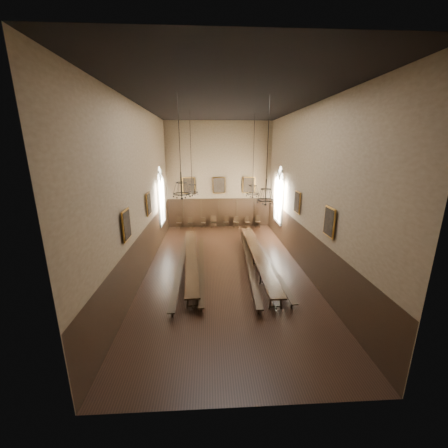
{
  "coord_description": "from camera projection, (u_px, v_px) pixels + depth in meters",
  "views": [
    {
      "loc": [
        -0.88,
        -14.83,
        6.84
      ],
      "look_at": [
        0.02,
        1.5,
        2.28
      ],
      "focal_mm": 22.0,
      "sensor_mm": 36.0,
      "label": 1
    }
  ],
  "objects": [
    {
      "name": "floor",
      "position": [
        225.0,
        268.0,
        16.15
      ],
      "size": [
        9.0,
        18.0,
        0.02
      ],
      "primitive_type": "cube",
      "color": "black",
      "rests_on": "ground"
    },
    {
      "name": "ceiling",
      "position": [
        225.0,
        103.0,
        13.73
      ],
      "size": [
        9.0,
        18.0,
        0.02
      ],
      "primitive_type": "cube",
      "color": "black",
      "rests_on": "ground"
    },
    {
      "name": "wall_back",
      "position": [
        219.0,
        176.0,
        23.61
      ],
      "size": [
        9.0,
        0.02,
        9.0
      ],
      "primitive_type": "cube",
      "color": "#78644A",
      "rests_on": "ground"
    },
    {
      "name": "wall_front",
      "position": [
        248.0,
        254.0,
        6.28
      ],
      "size": [
        9.0,
        0.02,
        9.0
      ],
      "primitive_type": "cube",
      "color": "#78644A",
      "rests_on": "ground"
    },
    {
      "name": "wall_left",
      "position": [
        141.0,
        193.0,
        14.7
      ],
      "size": [
        0.02,
        18.0,
        9.0
      ],
      "primitive_type": "cube",
      "color": "#78644A",
      "rests_on": "ground"
    },
    {
      "name": "wall_right",
      "position": [
        306.0,
        192.0,
        15.18
      ],
      "size": [
        0.02,
        18.0,
        9.0
      ],
      "primitive_type": "cube",
      "color": "#78644A",
      "rests_on": "ground"
    },
    {
      "name": "wainscot_panelling",
      "position": [
        225.0,
        248.0,
        15.81
      ],
      "size": [
        9.0,
        18.0,
        2.5
      ],
      "primitive_type": null,
      "color": "black",
      "rests_on": "floor"
    },
    {
      "name": "table_left",
      "position": [
        192.0,
        261.0,
        16.18
      ],
      "size": [
        1.33,
        9.65,
        0.75
      ],
      "rotation": [
        0.0,
        0.0,
        0.07
      ],
      "color": "black",
      "rests_on": "floor"
    },
    {
      "name": "table_right",
      "position": [
        258.0,
        259.0,
        16.4
      ],
      "size": [
        0.74,
        10.26,
        0.8
      ],
      "rotation": [
        0.0,
        0.0,
        -0.0
      ],
      "color": "black",
      "rests_on": "floor"
    },
    {
      "name": "bench_left_outer",
      "position": [
        182.0,
        264.0,
        16.04
      ],
      "size": [
        0.41,
        10.51,
        0.47
      ],
      "rotation": [
        0.0,
        0.0,
        0.01
      ],
      "color": "black",
      "rests_on": "floor"
    },
    {
      "name": "bench_left_inner",
      "position": [
        201.0,
        265.0,
        15.9
      ],
      "size": [
        0.49,
        9.3,
        0.42
      ],
      "rotation": [
        0.0,
        0.0,
        0.02
      ],
      "color": "black",
      "rests_on": "floor"
    },
    {
      "name": "bench_right_inner",
      "position": [
        249.0,
        262.0,
        16.32
      ],
      "size": [
        0.89,
        10.6,
        0.48
      ],
      "rotation": [
        0.0,
        0.0,
        -0.05
      ],
      "color": "black",
      "rests_on": "floor"
    },
    {
      "name": "bench_right_outer",
      "position": [
        268.0,
        263.0,
        16.25
      ],
      "size": [
        0.59,
        9.57,
        0.43
      ],
      "rotation": [
        0.0,
        0.0,
        0.03
      ],
      "color": "black",
      "rests_on": "floor"
    },
    {
      "name": "chair_0",
      "position": [
        179.0,
        225.0,
        24.14
      ],
      "size": [
        0.51,
        0.51,
        0.97
      ],
      "rotation": [
        0.0,
        0.0,
        -0.2
      ],
      "color": "black",
      "rests_on": "floor"
    },
    {
      "name": "chair_1",
      "position": [
        190.0,
        225.0,
        24.11
      ],
      "size": [
        0.43,
        0.43,
        0.92
      ],
      "rotation": [
        0.0,
        0.0,
        0.05
      ],
      "color": "black",
      "rests_on": "floor"
    },
    {
      "name": "chair_2",
      "position": [
        203.0,
        225.0,
        24.25
      ],
      "size": [
        0.42,
        0.42,
        0.9
      ],
      "rotation": [
        0.0,
        0.0,
        -0.04
      ],
      "color": "black",
      "rests_on": "floor"
    },
    {
      "name": "chair_3",
      "position": [
        213.0,
        224.0,
        24.27
      ],
      "size": [
        0.49,
        0.49,
        1.03
      ],
      "rotation": [
        0.0,
        0.0,
        0.09
      ],
      "color": "black",
      "rests_on": "floor"
    },
    {
      "name": "chair_4",
      "position": [
        226.0,
        224.0,
        24.38
      ],
      "size": [
        0.5,
        0.5,
        1.0
      ],
      "rotation": [
        0.0,
        0.0,
        -0.15
      ],
      "color": "black",
      "rests_on": "floor"
    },
    {
      "name": "chair_5",
      "position": [
        236.0,
        224.0,
        24.32
      ],
      "size": [
        0.44,
        0.44,
        0.98
      ],
      "rotation": [
        0.0,
        0.0,
        0.03
      ],
      "color": "black",
      "rests_on": "floor"
    },
    {
      "name": "chair_6",
      "position": [
        247.0,
        224.0,
        24.41
      ],
      "size": [
        0.53,
        0.53,
        0.95
      ],
      "rotation": [
        0.0,
        0.0,
        0.32
      ],
      "color": "black",
      "rests_on": "floor"
    },
    {
      "name": "chair_7",
      "position": [
        258.0,
        224.0,
        24.43
      ],
      "size": [
        0.51,
        0.51,
        1.02
      ],
      "rotation": [
        0.0,
        0.0,
        -0.15
      ],
      "color": "black",
      "rests_on": "floor"
    },
    {
      "name": "chandelier_back_left",
      "position": [
        192.0,
        186.0,
        17.26
      ],
      "size": [
        0.76,
        0.76,
        5.03
      ],
      "color": "black",
      "rests_on": "ceiling"
    },
    {
      "name": "chandelier_back_right",
      "position": [
        253.0,
        188.0,
        17.5
      ],
      "size": [
        0.82,
        0.82,
        5.16
      ],
      "color": "black",
      "rests_on": "ceiling"
    },
    {
      "name": "chandelier_front_left",
      "position": [
        181.0,
        187.0,
        11.95
      ],
      "size": [
        0.76,
        0.76,
        4.25
      ],
      "color": "black",
      "rests_on": "ceiling"
    },
    {
      "name": "chandelier_front_right",
      "position": [
        266.0,
        193.0,
        12.67
      ],
      "size": [
        0.79,
        0.79,
        4.65
      ],
      "color": "black",
      "rests_on": "ceiling"
    },
    {
      "name": "portrait_back_0",
      "position": [
        189.0,
        186.0,
        23.56
      ],
      "size": [
        1.1,
        0.12,
        1.4
      ],
      "color": "#B27A2A",
      "rests_on": "wall_back"
    },
    {
      "name": "portrait_back_1",
      "position": [
        219.0,
        185.0,
        23.7
      ],
      "size": [
        1.1,
        0.12,
        1.4
      ],
      "color": "#B27A2A",
      "rests_on": "wall_back"
    },
    {
      "name": "portrait_back_2",
      "position": [
        249.0,
        185.0,
        23.84
      ],
      "size": [
        1.1,
        0.12,
        1.4
      ],
      "color": "#B27A2A",
      "rests_on": "wall_back"
    },
    {
      "name": "portrait_left_0",
      "position": [
        149.0,
        204.0,
        15.88
      ],
      "size": [
        0.12,
        1.0,
        1.3
      ],
      "color": "#B27A2A",
      "rests_on": "wall_left"
    },
    {
      "name": "portrait_left_1",
      "position": [
        126.0,
        225.0,
        11.56
      ],
      "size": [
        0.12,
        1.0,
        1.3
      ],
      "color": "#B27A2A",
      "rests_on": "wall_left"
    },
    {
      "name": "portrait_right_0",
      "position": [
        297.0,
        202.0,
        16.35
      ],
      "size": [
        0.12,
        1.0,
        1.3
      ],
      "color": "#B27A2A",
      "rests_on": "wall_right"
    },
    {
      "name": "portrait_right_1",
      "position": [
        329.0,
        222.0,
        12.03
      ],
      "size": [
        0.12,
        1.0,
        1.3
      ],
      "color": "#B27A2A",
      "rests_on": "wall_right"
    },
    {
      "name": "window_right",
      "position": [
        279.0,
        195.0,
        20.76
      ],
      "size": [
        0.2,
        2.2,
        4.6
      ],
      "primitive_type": null,
      "color": "white",
      "rests_on": "wall_right"
    },
    {
      "name": "window_left",
      "position": [
        161.0,
        196.0,
        20.29
      ],
      "size": [
        0.2,
        2.2,
        4.6
      ],
      "primitive_type": null,
      "color": "white",
      "rests_on": "wall_left"
    }
  ]
}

